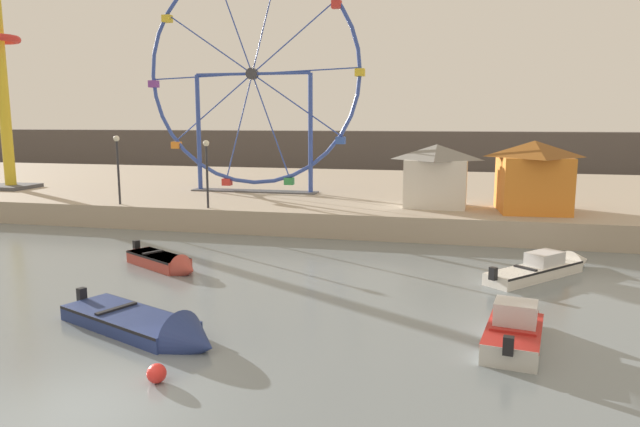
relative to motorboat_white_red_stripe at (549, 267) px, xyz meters
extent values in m
plane|color=slate|center=(-10.74, -13.18, -0.30)|extent=(240.00, 240.00, 0.00)
cube|color=tan|center=(-10.74, 17.05, 0.32)|extent=(110.00, 25.19, 1.22)
cube|color=#564C47|center=(-10.74, 45.21, 1.90)|extent=(140.00, 3.00, 4.40)
cube|color=silver|center=(-0.60, -0.68, -0.08)|extent=(3.83, 4.13, 0.44)
cube|color=black|center=(-0.60, -0.68, 0.10)|extent=(3.82, 4.11, 0.08)
cone|color=silver|center=(1.32, 1.49, -0.08)|extent=(1.59, 1.61, 1.01)
cube|color=black|center=(-2.18, -2.47, 0.25)|extent=(0.31, 0.31, 0.44)
cube|color=silver|center=(-0.22, -0.25, 0.38)|extent=(1.55, 1.59, 0.47)
cube|color=black|center=(-0.98, -1.11, 0.17)|extent=(0.78, 0.72, 0.06)
cube|color=#B24238|center=(-14.94, -2.30, -0.05)|extent=(3.23, 2.46, 0.49)
cube|color=black|center=(-14.94, -2.30, 0.16)|extent=(3.21, 2.46, 0.08)
cone|color=#B24238|center=(-13.23, -3.28, -0.05)|extent=(1.24, 1.29, 0.99)
cube|color=black|center=(-16.38, -1.48, 0.31)|extent=(0.29, 0.31, 0.44)
cube|color=black|center=(-15.28, -2.11, 0.23)|extent=(0.58, 0.85, 0.06)
cube|color=navy|center=(-12.34, -8.72, -0.08)|extent=(4.62, 3.11, 0.43)
cube|color=black|center=(-12.34, -8.72, 0.09)|extent=(4.59, 3.11, 0.08)
cone|color=navy|center=(-9.80, -9.80, -0.08)|extent=(1.67, 1.80, 1.45)
cube|color=black|center=(-14.45, -7.83, 0.24)|extent=(0.28, 0.30, 0.44)
cube|color=black|center=(-12.85, -8.51, 0.16)|extent=(0.65, 1.26, 0.06)
cube|color=silver|center=(-1.97, -7.73, -0.03)|extent=(1.79, 3.12, 0.53)
cube|color=#B2231E|center=(-1.97, -7.73, 0.20)|extent=(1.81, 3.09, 0.08)
cone|color=silver|center=(-1.66, -5.90, -0.03)|extent=(1.37, 1.01, 1.25)
cube|color=black|center=(-2.23, -9.27, 0.35)|extent=(0.27, 0.24, 0.44)
cube|color=silver|center=(-1.91, -7.37, 0.53)|extent=(1.19, 1.05, 0.59)
cube|color=#B2231E|center=(-2.03, -8.09, 0.27)|extent=(1.13, 0.34, 0.06)
torus|color=#334CA8|center=(-16.01, 12.03, 8.25)|extent=(13.69, 0.24, 13.69)
cylinder|color=#38383D|center=(-16.01, 12.03, 8.25)|extent=(0.70, 0.50, 0.70)
cylinder|color=#334CA8|center=(-13.37, 12.03, 10.33)|extent=(5.34, 0.08, 4.21)
cube|color=red|center=(-10.72, 12.03, 12.12)|extent=(0.56, 0.48, 0.44)
cylinder|color=#334CA8|center=(-15.09, 12.03, 11.49)|extent=(1.92, 0.08, 6.49)
cylinder|color=#334CA8|center=(-17.17, 12.03, 11.41)|extent=(2.39, 0.08, 6.34)
cylinder|color=#334CA8|center=(-18.81, 12.03, 10.13)|extent=(5.63, 0.08, 3.82)
cube|color=yellow|center=(-21.60, 12.03, 11.72)|extent=(0.56, 0.48, 0.44)
cylinder|color=#334CA8|center=(-19.37, 12.03, 8.13)|extent=(6.72, 0.08, 0.33)
cube|color=purple|center=(-22.74, 12.03, 7.73)|extent=(0.56, 0.48, 0.44)
cylinder|color=#334CA8|center=(-18.66, 12.03, 6.18)|extent=(5.34, 0.08, 4.21)
cube|color=orange|center=(-21.31, 12.03, 3.82)|extent=(0.56, 0.48, 0.44)
cylinder|color=#334CA8|center=(-16.94, 12.03, 5.02)|extent=(1.92, 0.08, 6.49)
cube|color=red|center=(-17.86, 12.03, 1.50)|extent=(0.56, 0.48, 0.44)
cylinder|color=#334CA8|center=(-14.86, 12.03, 5.09)|extent=(2.39, 0.08, 6.34)
cube|color=#33934C|center=(-13.70, 12.03, 1.66)|extent=(0.56, 0.48, 0.44)
cylinder|color=#334CA8|center=(-13.22, 12.03, 6.38)|extent=(5.63, 0.08, 3.82)
cube|color=#3356B7|center=(-10.43, 12.03, 4.22)|extent=(0.56, 0.48, 0.44)
cylinder|color=#334CA8|center=(-12.65, 12.03, 8.37)|extent=(6.72, 0.08, 0.33)
cube|color=yellow|center=(-9.29, 12.03, 8.22)|extent=(0.56, 0.48, 0.44)
cylinder|color=#334CA8|center=(-19.71, 12.03, 4.59)|extent=(0.28, 0.28, 7.33)
cylinder|color=#334CA8|center=(-12.32, 12.03, 4.59)|extent=(0.28, 0.28, 7.33)
cylinder|color=#334CA8|center=(-16.01, 12.03, 8.25)|extent=(7.40, 0.18, 0.18)
cube|color=#4C4C51|center=(-16.01, 12.03, 0.97)|extent=(8.20, 1.20, 0.08)
cylinder|color=gold|center=(-32.39, 9.96, 8.44)|extent=(0.70, 0.70, 15.03)
cube|color=#4C4C51|center=(-32.39, 9.96, 1.05)|extent=(2.80, 2.80, 0.24)
cube|color=silver|center=(-4.56, 8.16, 2.18)|extent=(3.22, 2.53, 2.50)
pyramid|color=gray|center=(-4.56, 8.16, 3.81)|extent=(3.54, 2.78, 0.80)
cube|color=orange|center=(0.19, 7.74, 2.30)|extent=(3.43, 3.73, 2.75)
pyramid|color=brown|center=(0.19, 7.74, 4.05)|extent=(3.78, 4.11, 0.80)
cylinder|color=#2D2D33|center=(-16.06, 5.04, 2.53)|extent=(0.12, 0.12, 3.21)
sphere|color=#F2EACC|center=(-16.06, 5.04, 4.27)|extent=(0.32, 0.32, 0.32)
cylinder|color=#2D2D33|center=(-21.27, 5.17, 2.63)|extent=(0.12, 0.12, 3.41)
sphere|color=#F2EACC|center=(-21.27, 5.17, 4.47)|extent=(0.32, 0.32, 0.32)
sphere|color=red|center=(-9.87, -11.64, -0.08)|extent=(0.44, 0.44, 0.44)
camera|label=1|loc=(-3.56, -22.57, 5.51)|focal=32.46mm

